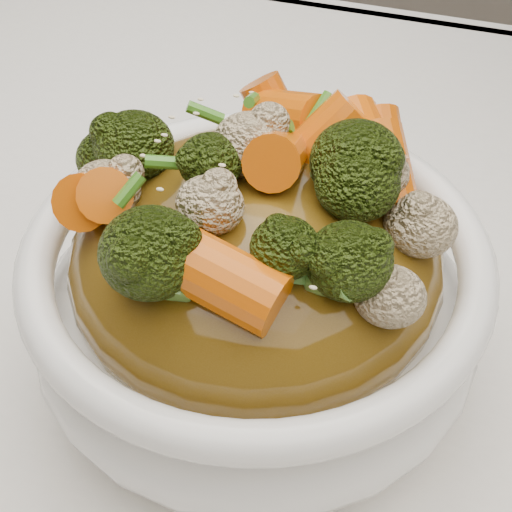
% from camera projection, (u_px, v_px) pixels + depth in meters
% --- Properties ---
extents(tablecloth, '(1.20, 0.80, 0.04)m').
position_uv_depth(tablecloth, '(282.00, 356.00, 0.46)').
color(tablecloth, white).
rests_on(tablecloth, dining_table).
extents(bowl, '(0.28, 0.28, 0.09)m').
position_uv_depth(bowl, '(256.00, 304.00, 0.40)').
color(bowl, white).
rests_on(bowl, tablecloth).
extents(sauce_base, '(0.22, 0.22, 0.10)m').
position_uv_depth(sauce_base, '(256.00, 261.00, 0.38)').
color(sauce_base, '#5D400F').
rests_on(sauce_base, bowl).
extents(carrots, '(0.22, 0.22, 0.05)m').
position_uv_depth(carrots, '(256.00, 151.00, 0.33)').
color(carrots, '#D55A06').
rests_on(carrots, sauce_base).
extents(broccoli, '(0.22, 0.22, 0.05)m').
position_uv_depth(broccoli, '(256.00, 153.00, 0.33)').
color(broccoli, black).
rests_on(broccoli, sauce_base).
extents(cauliflower, '(0.22, 0.22, 0.04)m').
position_uv_depth(cauliflower, '(256.00, 157.00, 0.34)').
color(cauliflower, '#CCB58B').
rests_on(cauliflower, sauce_base).
extents(scallions, '(0.17, 0.17, 0.02)m').
position_uv_depth(scallions, '(256.00, 149.00, 0.33)').
color(scallions, '#39771B').
rests_on(scallions, sauce_base).
extents(sesame_seeds, '(0.20, 0.20, 0.01)m').
position_uv_depth(sesame_seeds, '(256.00, 149.00, 0.33)').
color(sesame_seeds, beige).
rests_on(sesame_seeds, sauce_base).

